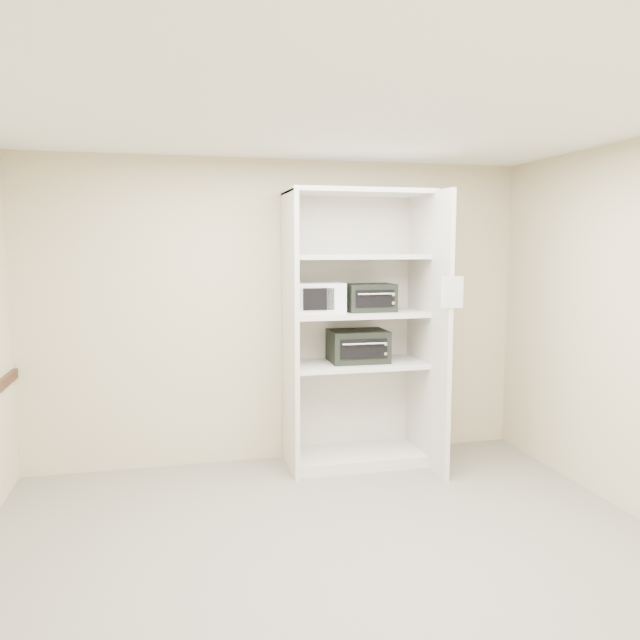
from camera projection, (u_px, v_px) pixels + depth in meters
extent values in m
cube|color=slate|center=(339.00, 563.00, 3.84)|extent=(4.50, 4.00, 0.01)
cube|color=white|center=(341.00, 111.00, 3.52)|extent=(4.50, 4.00, 0.01)
cube|color=#C2B892|center=(281.00, 312.00, 5.61)|extent=(4.50, 0.02, 2.70)
cube|color=#C2B892|center=(529.00, 459.00, 1.75)|extent=(4.50, 0.02, 2.70)
cube|color=silver|center=(290.00, 333.00, 5.32)|extent=(0.04, 0.60, 2.40)
cube|color=silver|center=(428.00, 331.00, 5.46)|extent=(0.04, 0.90, 2.40)
cube|color=silver|center=(348.00, 327.00, 5.76)|extent=(1.24, 0.02, 2.40)
cube|color=silver|center=(356.00, 457.00, 5.62)|extent=(1.16, 0.56, 0.10)
cube|color=silver|center=(357.00, 364.00, 5.52)|extent=(1.16, 0.56, 0.04)
cube|color=silver|center=(357.00, 314.00, 5.46)|extent=(1.16, 0.56, 0.04)
cube|color=silver|center=(357.00, 257.00, 5.40)|extent=(1.16, 0.56, 0.04)
cube|color=silver|center=(358.00, 192.00, 5.34)|extent=(1.24, 0.60, 0.04)
cube|color=white|center=(318.00, 297.00, 5.38)|extent=(0.45, 0.35, 0.26)
cube|color=black|center=(369.00, 298.00, 5.48)|extent=(0.42, 0.32, 0.24)
cube|color=black|center=(358.00, 346.00, 5.52)|extent=(0.51, 0.39, 0.28)
cube|color=white|center=(452.00, 292.00, 4.97)|extent=(0.19, 0.02, 0.25)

